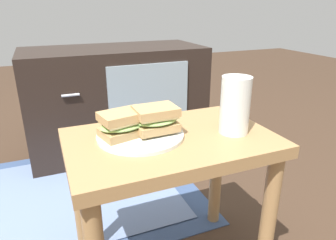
# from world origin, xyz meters

# --- Properties ---
(side_table) EXTENTS (0.56, 0.36, 0.46)m
(side_table) POSITION_xyz_m (0.00, 0.00, 0.37)
(side_table) COLOR #A37A4C
(side_table) RESTS_ON ground
(tv_cabinet) EXTENTS (0.96, 0.46, 0.58)m
(tv_cabinet) POSITION_xyz_m (0.07, 0.95, 0.29)
(tv_cabinet) COLOR black
(tv_cabinet) RESTS_ON ground
(area_rug) EXTENTS (1.10, 0.87, 0.01)m
(area_rug) POSITION_xyz_m (-0.26, 0.53, 0.00)
(area_rug) COLOR #384C72
(area_rug) RESTS_ON ground
(plate) EXTENTS (0.24, 0.24, 0.01)m
(plate) POSITION_xyz_m (-0.08, 0.03, 0.47)
(plate) COLOR silver
(plate) RESTS_ON side_table
(sandwich_front) EXTENTS (0.15, 0.12, 0.07)m
(sandwich_front) POSITION_xyz_m (-0.12, 0.04, 0.50)
(sandwich_front) COLOR tan
(sandwich_front) RESTS_ON plate
(sandwich_back) EXTENTS (0.13, 0.10, 0.07)m
(sandwich_back) POSITION_xyz_m (-0.03, 0.02, 0.51)
(sandwich_back) COLOR tan
(sandwich_back) RESTS_ON plate
(beer_glass) EXTENTS (0.08, 0.08, 0.16)m
(beer_glass) POSITION_xyz_m (0.17, -0.04, 0.53)
(beer_glass) COLOR silver
(beer_glass) RESTS_ON side_table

